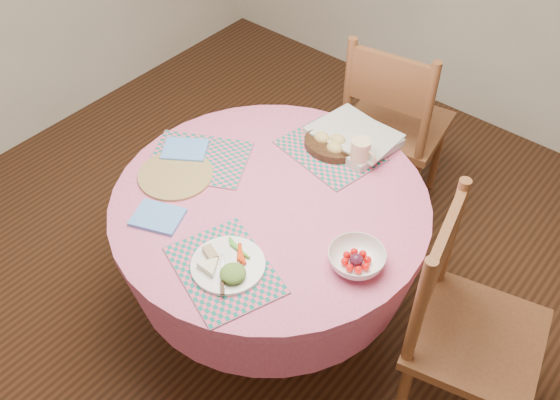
{
  "coord_description": "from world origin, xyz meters",
  "views": [
    {
      "loc": [
        1.12,
        -1.29,
        2.43
      ],
      "look_at": [
        0.05,
        0.0,
        0.78
      ],
      "focal_mm": 40.0,
      "sensor_mm": 36.0,
      "label": 1
    }
  ],
  "objects": [
    {
      "name": "dining_table",
      "position": [
        0.0,
        0.0,
        0.56
      ],
      "size": [
        1.24,
        1.24,
        0.75
      ],
      "color": "#D16181",
      "rests_on": "ground"
    },
    {
      "name": "wicker_trivet",
      "position": [
        -0.38,
        -0.14,
        0.76
      ],
      "size": [
        0.3,
        0.3,
        0.01
      ],
      "primitive_type": "cylinder",
      "color": "olive",
      "rests_on": "dining_table"
    },
    {
      "name": "ground",
      "position": [
        0.0,
        0.0,
        0.0
      ],
      "size": [
        4.0,
        4.0,
        0.0
      ],
      "primitive_type": "plane",
      "color": "#331C0F",
      "rests_on": "ground"
    },
    {
      "name": "placemat_front",
      "position": [
        0.1,
        -0.37,
        0.75
      ],
      "size": [
        0.48,
        0.42,
        0.01
      ],
      "primitive_type": "cube",
      "rotation": [
        0.0,
        0.0,
        -0.36
      ],
      "color": "#126761",
      "rests_on": "dining_table"
    },
    {
      "name": "chair_back",
      "position": [
        -0.02,
        0.97,
        0.53
      ],
      "size": [
        0.54,
        0.53,
        1.02
      ],
      "rotation": [
        0.0,
        0.0,
        3.31
      ],
      "color": "brown",
      "rests_on": "ground"
    },
    {
      "name": "latte_mug",
      "position": [
        0.15,
        0.38,
        0.82
      ],
      "size": [
        0.12,
        0.08,
        0.12
      ],
      "color": "beige",
      "rests_on": "placemat_back"
    },
    {
      "name": "dinner_plate",
      "position": [
        0.11,
        -0.35,
        0.77
      ],
      "size": [
        0.26,
        0.26,
        0.05
      ],
      "rotation": [
        0.0,
        0.0,
        -0.35
      ],
      "color": "white",
      "rests_on": "placemat_front"
    },
    {
      "name": "placemat_back",
      "position": [
        0.01,
        0.38,
        0.75
      ],
      "size": [
        0.45,
        0.37,
        0.01
      ],
      "primitive_type": "cube",
      "rotation": [
        0.0,
        0.0,
        -0.19
      ],
      "color": "#126761",
      "rests_on": "dining_table"
    },
    {
      "name": "placemat_left",
      "position": [
        -0.38,
        -0.01,
        0.75
      ],
      "size": [
        0.49,
        0.45,
        0.01
      ],
      "primitive_type": "cube",
      "rotation": [
        0.0,
        0.0,
        0.48
      ],
      "color": "#126761",
      "rests_on": "dining_table"
    },
    {
      "name": "newspaper_stack",
      "position": [
        0.04,
        0.5,
        0.78
      ],
      "size": [
        0.38,
        0.32,
        0.04
      ],
      "rotation": [
        0.0,
        0.0,
        -0.16
      ],
      "color": "silver",
      "rests_on": "dining_table"
    },
    {
      "name": "fruit_bowl",
      "position": [
        0.44,
        -0.06,
        0.78
      ],
      "size": [
        0.25,
        0.25,
        0.06
      ],
      "rotation": [
        0.0,
        0.0,
        -0.29
      ],
      "color": "white",
      "rests_on": "dining_table"
    },
    {
      "name": "napkin_far",
      "position": [
        -0.46,
        -0.01,
        0.76
      ],
      "size": [
        0.23,
        0.22,
        0.01
      ],
      "primitive_type": "cube",
      "rotation": [
        0.0,
        0.0,
        0.6
      ],
      "color": "#558BDD",
      "rests_on": "placemat_left"
    },
    {
      "name": "napkin_near",
      "position": [
        -0.26,
        -0.34,
        0.76
      ],
      "size": [
        0.22,
        0.2,
        0.01
      ],
      "primitive_type": "cube",
      "rotation": [
        0.0,
        0.0,
        0.38
      ],
      "color": "#558BDD",
      "rests_on": "dining_table"
    },
    {
      "name": "bread_bowl",
      "position": [
        0.0,
        0.38,
        0.78
      ],
      "size": [
        0.23,
        0.23,
        0.08
      ],
      "color": "black",
      "rests_on": "placemat_back"
    },
    {
      "name": "chair_right",
      "position": [
        0.81,
        0.12,
        0.53
      ],
      "size": [
        0.55,
        0.57,
        1.02
      ],
      "rotation": [
        0.0,
        0.0,
        1.8
      ],
      "color": "brown",
      "rests_on": "ground"
    }
  ]
}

